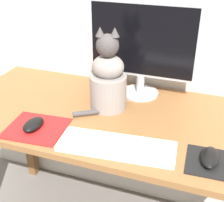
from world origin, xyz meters
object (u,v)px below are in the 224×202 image
at_px(monitor, 142,46).
at_px(keyboard, 117,146).
at_px(computer_mouse_right, 210,157).
at_px(cat, 108,80).
at_px(computer_mouse_left, 33,124).

xyz_separation_m(monitor, keyboard, (0.03, -0.43, -0.22)).
bearing_deg(keyboard, monitor, 88.73).
relative_size(computer_mouse_right, cat, 0.33).
bearing_deg(monitor, cat, -120.11).
distance_m(computer_mouse_left, computer_mouse_right, 0.65).
distance_m(keyboard, computer_mouse_right, 0.31).
bearing_deg(cat, keyboard, -76.64).
bearing_deg(computer_mouse_right, cat, 152.03).
relative_size(computer_mouse_left, computer_mouse_right, 0.94).
bearing_deg(monitor, computer_mouse_right, -49.52).
bearing_deg(monitor, keyboard, -85.90).
bearing_deg(computer_mouse_left, monitor, 53.66).
distance_m(monitor, computer_mouse_right, 0.56).
bearing_deg(monitor, computer_mouse_left, -126.34).
height_order(keyboard, computer_mouse_right, computer_mouse_right).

